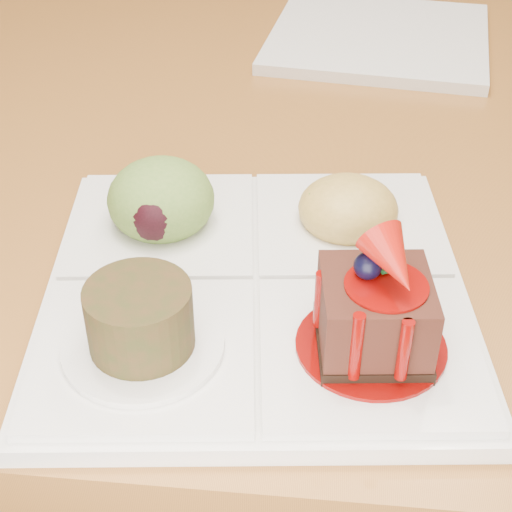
{
  "coord_description": "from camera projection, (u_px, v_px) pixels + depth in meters",
  "views": [
    {
      "loc": [
        -0.03,
        -1.14,
        1.08
      ],
      "look_at": [
        -0.07,
        -0.75,
        0.79
      ],
      "focal_mm": 55.0,
      "sensor_mm": 36.0,
      "label": 1
    }
  ],
  "objects": [
    {
      "name": "dining_table",
      "position": [
        351.0,
        8.0,
        1.14
      ],
      "size": [
        1.0,
        1.8,
        0.75
      ],
      "color": "#955E26",
      "rests_on": "ground"
    },
    {
      "name": "sampler_plate",
      "position": [
        253.0,
        270.0,
        0.5
      ],
      "size": [
        0.29,
        0.29,
        0.1
      ],
      "rotation": [
        0.0,
        0.0,
        0.11
      ],
      "color": "silver",
      "rests_on": "dining_table"
    },
    {
      "name": "ground",
      "position": [
        326.0,
        350.0,
        1.55
      ],
      "size": [
        6.0,
        6.0,
        0.0
      ],
      "primitive_type": "plane",
      "color": "brown"
    },
    {
      "name": "second_plate",
      "position": [
        379.0,
        37.0,
        0.86
      ],
      "size": [
        0.26,
        0.26,
        0.01
      ],
      "primitive_type": "cube",
      "rotation": [
        0.0,
        0.0,
        -0.12
      ],
      "color": "silver",
      "rests_on": "dining_table"
    }
  ]
}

